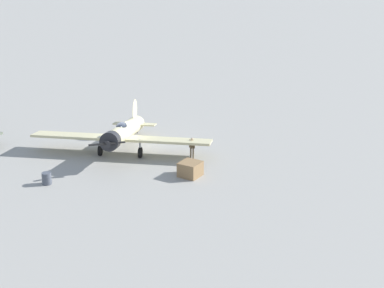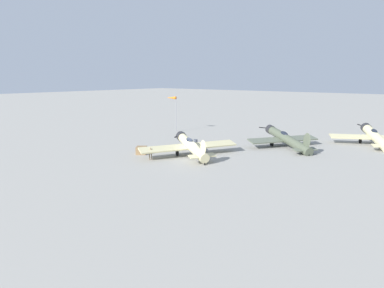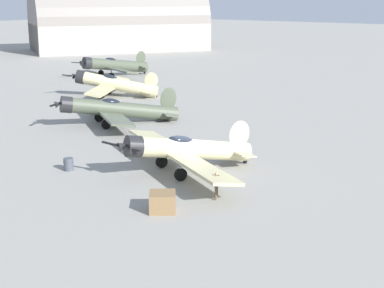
% 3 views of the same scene
% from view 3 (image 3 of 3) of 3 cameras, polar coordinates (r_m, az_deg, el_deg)
% --- Properties ---
extents(ground_plane, '(400.00, 400.00, 0.00)m').
position_cam_3_polar(ground_plane, '(36.61, -0.00, -2.73)').
color(ground_plane, gray).
extents(airplane_foreground, '(12.71, 9.13, 3.10)m').
position_cam_3_polar(airplane_foreground, '(35.99, -0.74, -0.57)').
color(airplane_foreground, beige).
rests_on(airplane_foreground, ground_plane).
extents(airplane_mid_apron, '(10.37, 10.71, 3.28)m').
position_cam_3_polar(airplane_mid_apron, '(50.04, -7.57, 3.47)').
color(airplane_mid_apron, '#4C5442').
rests_on(airplane_mid_apron, ground_plane).
extents(airplane_far_line, '(9.52, 11.93, 3.05)m').
position_cam_3_polar(airplane_far_line, '(64.00, -7.86, 5.98)').
color(airplane_far_line, beige).
rests_on(airplane_far_line, ground_plane).
extents(airplane_outer_stand, '(13.37, 11.01, 3.41)m').
position_cam_3_polar(airplane_outer_stand, '(80.30, -7.90, 7.84)').
color(airplane_outer_stand, '#4C5442').
rests_on(airplane_outer_stand, ground_plane).
extents(ground_crew_mechanic, '(0.34, 0.59, 1.59)m').
position_cam_3_polar(ground_crew_mechanic, '(31.37, 2.47, -3.91)').
color(ground_crew_mechanic, brown).
rests_on(ground_crew_mechanic, ground_plane).
extents(equipment_crate, '(1.90, 1.90, 1.02)m').
position_cam_3_polar(equipment_crate, '(29.84, -2.97, -5.83)').
color(equipment_crate, olive).
rests_on(equipment_crate, ground_plane).
extents(fuel_drum, '(0.66, 0.66, 0.81)m').
position_cam_3_polar(fuel_drum, '(37.50, -12.29, -2.00)').
color(fuel_drum, '#474C56').
rests_on(fuel_drum, ground_plane).
extents(distant_hangar, '(33.40, 38.29, 17.63)m').
position_cam_3_polar(distant_hangar, '(120.41, -7.43, 11.63)').
color(distant_hangar, '#ADA393').
rests_on(distant_hangar, ground_plane).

